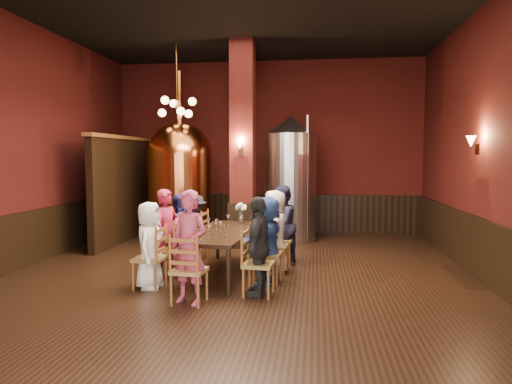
# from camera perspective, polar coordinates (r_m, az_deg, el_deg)

# --- Properties ---
(room) EXTENTS (10.00, 10.02, 4.50)m
(room) POSITION_cam_1_polar(r_m,az_deg,el_deg) (7.20, -2.82, 6.43)
(room) COLOR black
(room) RESTS_ON ground
(wainscot_right) EXTENTS (0.08, 9.90, 1.00)m
(wainscot_right) POSITION_cam_1_polar(r_m,az_deg,el_deg) (7.72, 27.82, -7.28)
(wainscot_right) COLOR black
(wainscot_right) RESTS_ON ground
(wainscot_back) EXTENTS (7.90, 0.08, 1.00)m
(wainscot_back) POSITION_cam_1_polar(r_m,az_deg,el_deg) (12.20, 1.34, -2.61)
(wainscot_back) COLOR black
(wainscot_back) RESTS_ON ground
(wainscot_left) EXTENTS (0.08, 9.90, 1.00)m
(wainscot_left) POSITION_cam_1_polar(r_m,az_deg,el_deg) (8.93, -28.79, -5.78)
(wainscot_left) COLOR black
(wainscot_left) RESTS_ON ground
(column) EXTENTS (0.58, 0.58, 4.50)m
(column) POSITION_cam_1_polar(r_m,az_deg,el_deg) (10.01, -1.67, 5.88)
(column) COLOR #47120F
(column) RESTS_ON ground
(partition) EXTENTS (0.22, 3.50, 2.40)m
(partition) POSITION_cam_1_polar(r_m,az_deg,el_deg) (11.24, -16.09, 0.20)
(partition) COLOR black
(partition) RESTS_ON ground
(pendant_cluster) EXTENTS (0.90, 0.90, 1.70)m
(pendant_cluster) POSITION_cam_1_polar(r_m,az_deg,el_deg) (10.50, -9.84, 10.40)
(pendant_cluster) COLOR #A57226
(pendant_cluster) RESTS_ON room
(sconce_wall) EXTENTS (0.20, 0.20, 0.36)m
(sconce_wall) POSITION_cam_1_polar(r_m,az_deg,el_deg) (8.31, 25.93, 5.38)
(sconce_wall) COLOR black
(sconce_wall) RESTS_ON room
(sconce_column) EXTENTS (0.20, 0.20, 0.36)m
(sconce_column) POSITION_cam_1_polar(r_m,az_deg,el_deg) (9.71, -1.95, 5.63)
(sconce_column) COLOR black
(sconce_column) RESTS_ON column
(dining_table) EXTENTS (1.21, 2.48, 0.75)m
(dining_table) POSITION_cam_1_polar(r_m,az_deg,el_deg) (7.75, -4.26, -5.31)
(dining_table) COLOR black
(dining_table) RESTS_ON ground
(chair_0) EXTENTS (0.50, 0.50, 0.92)m
(chair_0) POSITION_cam_1_polar(r_m,az_deg,el_deg) (7.18, -13.18, -8.05)
(chair_0) COLOR #955125
(chair_0) RESTS_ON ground
(person_0) EXTENTS (0.45, 0.66, 1.32)m
(person_0) POSITION_cam_1_polar(r_m,az_deg,el_deg) (7.14, -13.20, -6.49)
(person_0) COLOR white
(person_0) RESTS_ON ground
(chair_1) EXTENTS (0.50, 0.50, 0.92)m
(chair_1) POSITION_cam_1_polar(r_m,az_deg,el_deg) (7.78, -11.02, -7.05)
(chair_1) COLOR #955125
(chair_1) RESTS_ON ground
(person_1) EXTENTS (0.52, 0.62, 1.46)m
(person_1) POSITION_cam_1_polar(r_m,az_deg,el_deg) (7.73, -11.05, -5.08)
(person_1) COLOR maroon
(person_1) RESTS_ON ground
(chair_2) EXTENTS (0.50, 0.50, 0.92)m
(chair_2) POSITION_cam_1_polar(r_m,az_deg,el_deg) (8.38, -9.20, -6.20)
(chair_2) COLOR #955125
(chair_2) RESTS_ON ground
(person_2) EXTENTS (0.45, 0.70, 1.34)m
(person_2) POSITION_cam_1_polar(r_m,az_deg,el_deg) (8.34, -9.22, -4.79)
(person_2) COLOR navy
(person_2) RESTS_ON ground
(chair_3) EXTENTS (0.50, 0.50, 0.92)m
(chair_3) POSITION_cam_1_polar(r_m,az_deg,el_deg) (8.99, -7.61, -5.45)
(chair_3) COLOR #955125
(chair_3) RESTS_ON ground
(person_3) EXTENTS (0.50, 0.83, 1.27)m
(person_3) POSITION_cam_1_polar(r_m,az_deg,el_deg) (8.96, -7.62, -4.35)
(person_3) COLOR black
(person_3) RESTS_ON ground
(chair_4) EXTENTS (0.50, 0.50, 0.92)m
(chair_4) POSITION_cam_1_polar(r_m,az_deg,el_deg) (6.64, 0.33, -8.97)
(chair_4) COLOR #955125
(chair_4) RESTS_ON ground
(person_4) EXTENTS (0.45, 0.88, 1.43)m
(person_4) POSITION_cam_1_polar(r_m,az_deg,el_deg) (6.58, 0.33, -6.79)
(person_4) COLOR black
(person_4) RESTS_ON ground
(chair_5) EXTENTS (0.50, 0.50, 0.92)m
(chair_5) POSITION_cam_1_polar(r_m,az_deg,el_deg) (7.28, 1.46, -7.77)
(chair_5) COLOR #955125
(chair_5) RESTS_ON ground
(person_5) EXTENTS (0.75, 1.35, 1.39)m
(person_5) POSITION_cam_1_polar(r_m,az_deg,el_deg) (7.23, 1.46, -5.97)
(person_5) COLOR #355AA0
(person_5) RESTS_ON ground
(chair_6) EXTENTS (0.50, 0.50, 0.92)m
(chair_6) POSITION_cam_1_polar(r_m,az_deg,el_deg) (7.91, 2.39, -6.78)
(chair_6) COLOR #955125
(chair_6) RESTS_ON ground
(person_6) EXTENTS (0.62, 0.79, 1.43)m
(person_6) POSITION_cam_1_polar(r_m,az_deg,el_deg) (7.87, 2.39, -4.97)
(person_6) COLOR beige
(person_6) RESTS_ON ground
(chair_7) EXTENTS (0.50, 0.50, 0.92)m
(chair_7) POSITION_cam_1_polar(r_m,az_deg,el_deg) (8.56, 3.19, -5.92)
(chair_7) COLOR #955125
(chair_7) RESTS_ON ground
(person_7) EXTENTS (0.61, 0.79, 1.47)m
(person_7) POSITION_cam_1_polar(r_m,az_deg,el_deg) (8.52, 3.20, -4.11)
(person_7) COLOR #1D213B
(person_7) RESTS_ON ground
(chair_8) EXTENTS (0.50, 0.50, 0.92)m
(chair_8) POSITION_cam_1_polar(r_m,az_deg,el_deg) (6.36, -8.36, -9.61)
(chair_8) COLOR #955125
(chair_8) RESTS_ON ground
(person_8) EXTENTS (0.66, 0.56, 1.55)m
(person_8) POSITION_cam_1_polar(r_m,az_deg,el_deg) (6.29, -8.39, -6.81)
(person_8) COLOR #A73751
(person_8) RESTS_ON ground
(copper_kettle) EXTENTS (1.68, 1.68, 3.97)m
(copper_kettle) POSITION_cam_1_polar(r_m,az_deg,el_deg) (10.89, -9.44, 1.48)
(copper_kettle) COLOR black
(copper_kettle) RESTS_ON ground
(steel_vessel) EXTENTS (1.57, 1.57, 2.94)m
(steel_vessel) POSITION_cam_1_polar(r_m,az_deg,el_deg) (10.86, 4.32, 1.64)
(steel_vessel) COLOR #B2B2B7
(steel_vessel) RESTS_ON ground
(rose_vase) EXTENTS (0.23, 0.23, 0.38)m
(rose_vase) POSITION_cam_1_polar(r_m,az_deg,el_deg) (8.64, -1.87, -2.20)
(rose_vase) COLOR white
(rose_vase) RESTS_ON dining_table
(wine_glass_0) EXTENTS (0.07, 0.07, 0.17)m
(wine_glass_0) POSITION_cam_1_polar(r_m,az_deg,el_deg) (8.11, -5.93, -3.84)
(wine_glass_0) COLOR white
(wine_glass_0) RESTS_ON dining_table
(wine_glass_1) EXTENTS (0.07, 0.07, 0.17)m
(wine_glass_1) POSITION_cam_1_polar(r_m,az_deg,el_deg) (7.66, -4.43, -4.31)
(wine_glass_1) COLOR white
(wine_glass_1) RESTS_ON dining_table
(wine_glass_2) EXTENTS (0.07, 0.07, 0.17)m
(wine_glass_2) POSITION_cam_1_polar(r_m,az_deg,el_deg) (7.24, -3.86, -4.82)
(wine_glass_2) COLOR white
(wine_glass_2) RESTS_ON dining_table
(wine_glass_3) EXTENTS (0.07, 0.07, 0.17)m
(wine_glass_3) POSITION_cam_1_polar(r_m,az_deg,el_deg) (6.80, -6.87, -5.45)
(wine_glass_3) COLOR white
(wine_glass_3) RESTS_ON dining_table
(wine_glass_4) EXTENTS (0.07, 0.07, 0.17)m
(wine_glass_4) POSITION_cam_1_polar(r_m,az_deg,el_deg) (7.37, -5.82, -4.67)
(wine_glass_4) COLOR white
(wine_glass_4) RESTS_ON dining_table
(wine_glass_5) EXTENTS (0.07, 0.07, 0.17)m
(wine_glass_5) POSITION_cam_1_polar(r_m,az_deg,el_deg) (8.52, -3.51, -3.42)
(wine_glass_5) COLOR white
(wine_glass_5) RESTS_ON dining_table
(wine_glass_6) EXTENTS (0.07, 0.07, 0.17)m
(wine_glass_6) POSITION_cam_1_polar(r_m,az_deg,el_deg) (7.92, -4.97, -4.03)
(wine_glass_6) COLOR white
(wine_glass_6) RESTS_ON dining_table
(wine_glass_7) EXTENTS (0.07, 0.07, 0.17)m
(wine_glass_7) POSITION_cam_1_polar(r_m,az_deg,el_deg) (8.43, -1.87, -3.50)
(wine_glass_7) COLOR white
(wine_glass_7) RESTS_ON dining_table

